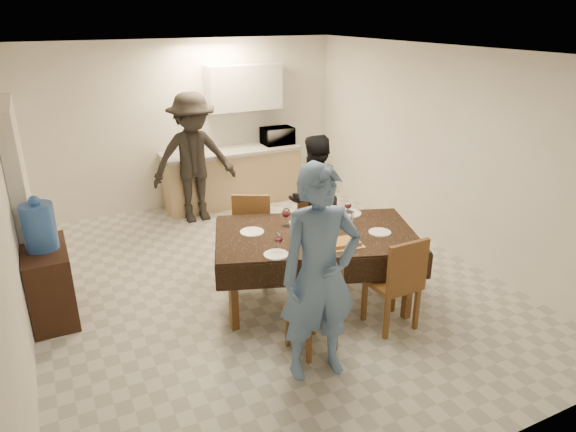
# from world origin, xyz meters

# --- Properties ---
(floor) EXTENTS (5.00, 6.00, 0.02)m
(floor) POSITION_xyz_m (0.00, 0.00, 0.00)
(floor) COLOR beige
(floor) RESTS_ON ground
(ceiling) EXTENTS (5.00, 6.00, 0.02)m
(ceiling) POSITION_xyz_m (0.00, 0.00, 2.60)
(ceiling) COLOR white
(ceiling) RESTS_ON wall_back
(wall_back) EXTENTS (5.00, 0.02, 2.60)m
(wall_back) POSITION_xyz_m (0.00, 3.00, 1.30)
(wall_back) COLOR white
(wall_back) RESTS_ON floor
(wall_front) EXTENTS (5.00, 0.02, 2.60)m
(wall_front) POSITION_xyz_m (0.00, -3.00, 1.30)
(wall_front) COLOR white
(wall_front) RESTS_ON floor
(wall_left) EXTENTS (0.02, 6.00, 2.60)m
(wall_left) POSITION_xyz_m (-2.50, 0.00, 1.30)
(wall_left) COLOR white
(wall_left) RESTS_ON floor
(wall_right) EXTENTS (0.02, 6.00, 2.60)m
(wall_right) POSITION_xyz_m (2.50, 0.00, 1.30)
(wall_right) COLOR white
(wall_right) RESTS_ON floor
(stub_partition) EXTENTS (0.15, 1.40, 2.10)m
(stub_partition) POSITION_xyz_m (-2.42, 1.20, 1.05)
(stub_partition) COLOR silver
(stub_partition) RESTS_ON floor
(kitchen_base_cabinet) EXTENTS (2.20, 0.60, 0.86)m
(kitchen_base_cabinet) POSITION_xyz_m (0.60, 2.68, 0.43)
(kitchen_base_cabinet) COLOR tan
(kitchen_base_cabinet) RESTS_ON floor
(kitchen_worktop) EXTENTS (2.24, 0.64, 0.05)m
(kitchen_worktop) POSITION_xyz_m (0.60, 2.68, 0.89)
(kitchen_worktop) COLOR #A9AAA5
(kitchen_worktop) RESTS_ON kitchen_base_cabinet
(upper_cabinet) EXTENTS (1.20, 0.34, 0.70)m
(upper_cabinet) POSITION_xyz_m (0.90, 2.82, 1.85)
(upper_cabinet) COLOR silver
(upper_cabinet) RESTS_ON wall_back
(dining_table) EXTENTS (2.36, 1.84, 0.81)m
(dining_table) POSITION_xyz_m (0.31, -0.63, 0.77)
(dining_table) COLOR black
(dining_table) RESTS_ON floor
(chair_near_left) EXTENTS (0.46, 0.46, 0.47)m
(chair_near_left) POSITION_xyz_m (-0.14, -1.46, 0.53)
(chair_near_left) COLOR brown
(chair_near_left) RESTS_ON floor
(chair_near_right) EXTENTS (0.46, 0.46, 0.54)m
(chair_near_right) POSITION_xyz_m (0.76, -1.48, 0.61)
(chair_near_right) COLOR brown
(chair_near_right) RESTS_ON floor
(chair_far_left) EXTENTS (0.61, 0.63, 0.54)m
(chair_far_left) POSITION_xyz_m (-0.14, 0.02, 0.61)
(chair_far_left) COLOR brown
(chair_far_left) RESTS_ON floor
(chair_far_right) EXTENTS (0.57, 0.58, 0.54)m
(chair_far_right) POSITION_xyz_m (0.76, 0.02, 0.61)
(chair_far_right) COLOR brown
(chair_far_right) RESTS_ON floor
(console) EXTENTS (0.42, 0.84, 0.78)m
(console) POSITION_xyz_m (-2.28, 0.28, 0.39)
(console) COLOR black
(console) RESTS_ON floor
(water_jug) EXTENTS (0.31, 0.31, 0.47)m
(water_jug) POSITION_xyz_m (-2.28, 0.28, 1.01)
(water_jug) COLOR blue
(water_jug) RESTS_ON console
(wine_bottle) EXTENTS (0.08, 0.08, 0.34)m
(wine_bottle) POSITION_xyz_m (0.26, -0.58, 0.98)
(wine_bottle) COLOR black
(wine_bottle) RESTS_ON dining_table
(water_pitcher) EXTENTS (0.13, 0.13, 0.20)m
(water_pitcher) POSITION_xyz_m (0.66, -0.68, 0.91)
(water_pitcher) COLOR white
(water_pitcher) RESTS_ON dining_table
(savoury_tart) EXTENTS (0.39, 0.31, 0.05)m
(savoury_tart) POSITION_xyz_m (0.41, -1.01, 0.83)
(savoury_tart) COLOR gold
(savoury_tart) RESTS_ON dining_table
(salad_bowl) EXTENTS (0.16, 0.16, 0.06)m
(salad_bowl) POSITION_xyz_m (0.61, -0.45, 0.84)
(salad_bowl) COLOR white
(salad_bowl) RESTS_ON dining_table
(mushroom_dish) EXTENTS (0.22, 0.22, 0.04)m
(mushroom_dish) POSITION_xyz_m (0.26, -0.35, 0.83)
(mushroom_dish) COLOR white
(mushroom_dish) RESTS_ON dining_table
(wine_glass_a) EXTENTS (0.09, 0.09, 0.20)m
(wine_glass_a) POSITION_xyz_m (-0.24, -0.88, 0.91)
(wine_glass_a) COLOR white
(wine_glass_a) RESTS_ON dining_table
(wine_glass_b) EXTENTS (0.08, 0.08, 0.18)m
(wine_glass_b) POSITION_xyz_m (0.86, -0.38, 0.90)
(wine_glass_b) COLOR white
(wine_glass_b) RESTS_ON dining_table
(wine_glass_c) EXTENTS (0.09, 0.09, 0.21)m
(wine_glass_c) POSITION_xyz_m (0.11, -0.33, 0.91)
(wine_glass_c) COLOR white
(wine_glass_c) RESTS_ON dining_table
(plate_near_left) EXTENTS (0.24, 0.24, 0.01)m
(plate_near_left) POSITION_xyz_m (-0.29, -0.93, 0.82)
(plate_near_left) COLOR white
(plate_near_left) RESTS_ON dining_table
(plate_near_right) EXTENTS (0.23, 0.23, 0.01)m
(plate_near_right) POSITION_xyz_m (0.91, -0.93, 0.82)
(plate_near_right) COLOR white
(plate_near_right) RESTS_ON dining_table
(plate_far_left) EXTENTS (0.25, 0.25, 0.01)m
(plate_far_left) POSITION_xyz_m (-0.29, -0.33, 0.82)
(plate_far_left) COLOR white
(plate_far_left) RESTS_ON dining_table
(plate_far_right) EXTENTS (0.28, 0.28, 0.02)m
(plate_far_right) POSITION_xyz_m (0.91, -0.33, 0.82)
(plate_far_right) COLOR white
(plate_far_right) RESTS_ON dining_table
(microwave) EXTENTS (0.51, 0.34, 0.28)m
(microwave) POSITION_xyz_m (1.42, 2.68, 1.05)
(microwave) COLOR silver
(microwave) RESTS_ON kitchen_worktop
(person_near) EXTENTS (0.75, 0.55, 1.90)m
(person_near) POSITION_xyz_m (-0.24, -1.68, 0.95)
(person_near) COLOR #5D7EB1
(person_near) RESTS_ON floor
(person_far) EXTENTS (0.90, 0.78, 1.58)m
(person_far) POSITION_xyz_m (0.86, 0.42, 0.79)
(person_far) COLOR black
(person_far) RESTS_ON floor
(person_kitchen) EXTENTS (1.24, 0.71, 1.92)m
(person_kitchen) POSITION_xyz_m (-0.15, 2.23, 0.96)
(person_kitchen) COLOR black
(person_kitchen) RESTS_ON floor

